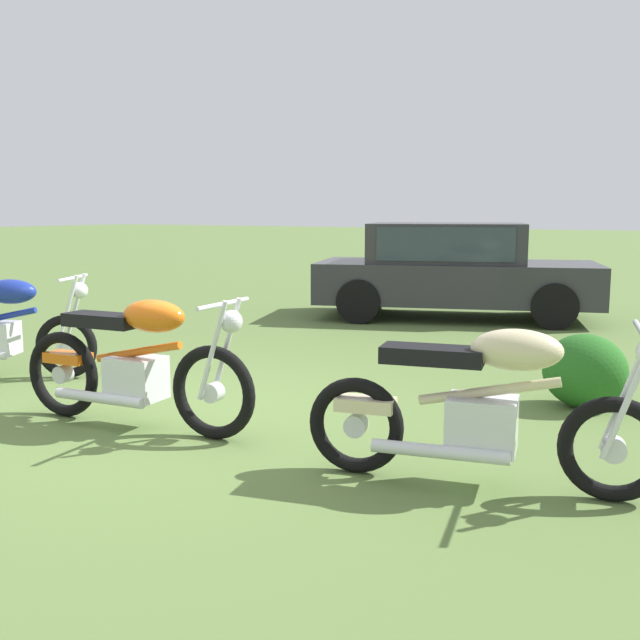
{
  "coord_description": "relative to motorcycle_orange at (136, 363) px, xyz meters",
  "views": [
    {
      "loc": [
        3.89,
        -4.35,
        1.62
      ],
      "look_at": [
        0.45,
        1.6,
        0.6
      ],
      "focal_mm": 41.68,
      "sensor_mm": 36.0,
      "label": 1
    }
  ],
  "objects": [
    {
      "name": "ground_plane",
      "position": [
        0.01,
        0.35,
        -0.49
      ],
      "size": [
        120.0,
        120.0,
        0.0
      ],
      "primitive_type": "plane",
      "color": "#567038"
    },
    {
      "name": "motorcycle_orange",
      "position": [
        0.0,
        0.0,
        0.0
      ],
      "size": [
        2.08,
        0.64,
        1.02
      ],
      "rotation": [
        0.0,
        0.0,
        0.09
      ],
      "color": "black",
      "rests_on": "ground"
    },
    {
      "name": "motorcycle_cream",
      "position": [
        2.62,
        0.11,
        -0.01
      ],
      "size": [
        2.07,
        0.81,
        1.02
      ],
      "rotation": [
        0.0,
        0.0,
        0.2
      ],
      "color": "black",
      "rests_on": "ground"
    },
    {
      "name": "car_charcoal",
      "position": [
        0.04,
        6.66,
        0.31
      ],
      "size": [
        4.45,
        2.94,
        1.43
      ],
      "rotation": [
        0.0,
        0.0,
        0.32
      ],
      "color": "#2D2D33",
      "rests_on": "ground"
    },
    {
      "name": "shrub_low",
      "position": [
        2.8,
        2.27,
        -0.18
      ],
      "size": [
        0.68,
        0.59,
        0.62
      ],
      "color": "#23601E",
      "rests_on": "ground"
    }
  ]
}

